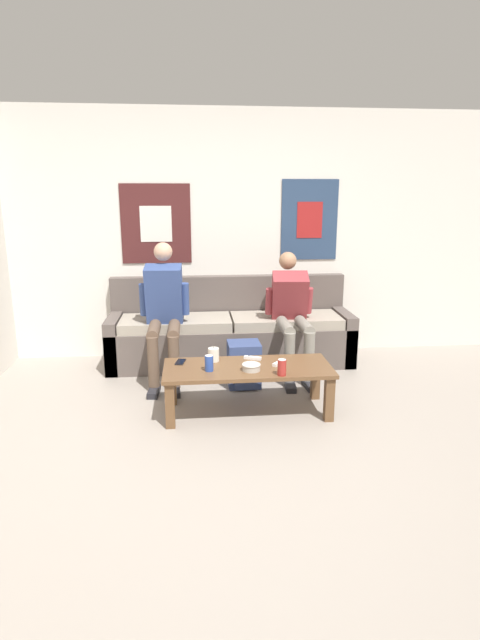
{
  "coord_description": "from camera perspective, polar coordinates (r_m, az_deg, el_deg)",
  "views": [
    {
      "loc": [
        -0.33,
        -2.95,
        1.71
      ],
      "look_at": [
        0.07,
        1.18,
        0.65
      ],
      "focal_mm": 28.0,
      "sensor_mm": 36.0,
      "label": 1
    }
  ],
  "objects": [
    {
      "name": "coffee_table",
      "position": [
        3.97,
        0.88,
        -6.18
      ],
      "size": [
        1.32,
        0.55,
        0.39
      ],
      "color": "brown",
      "rests_on": "ground_plane"
    },
    {
      "name": "backpack",
      "position": [
        4.54,
        0.47,
        -5.21
      ],
      "size": [
        0.29,
        0.31,
        0.41
      ],
      "color": "navy",
      "rests_on": "ground_plane"
    },
    {
      "name": "drink_can_blue",
      "position": [
        3.84,
        -3.55,
        -4.95
      ],
      "size": [
        0.07,
        0.07,
        0.12
      ],
      "color": "#28479E",
      "rests_on": "coffee_table"
    },
    {
      "name": "ground_plane",
      "position": [
        3.43,
        0.73,
        -15.63
      ],
      "size": [
        18.0,
        18.0,
        0.0
      ],
      "primitive_type": "plane",
      "color": "gray"
    },
    {
      "name": "drink_can_red",
      "position": [
        3.76,
        4.81,
        -5.42
      ],
      "size": [
        0.07,
        0.07,
        0.12
      ],
      "color": "maroon",
      "rests_on": "coffee_table"
    },
    {
      "name": "person_seated_adult",
      "position": [
        4.7,
        -8.67,
        1.4
      ],
      "size": [
        0.47,
        0.85,
        1.26
      ],
      "color": "brown",
      "rests_on": "ground_plane"
    },
    {
      "name": "pillar_candle",
      "position": [
        4.06,
        -3.04,
        -3.98
      ],
      "size": [
        0.09,
        0.09,
        0.12
      ],
      "color": "silver",
      "rests_on": "coffee_table"
    },
    {
      "name": "couch",
      "position": [
        5.16,
        -1.07,
        -1.62
      ],
      "size": [
        2.47,
        0.69,
        0.87
      ],
      "color": "#564C47",
      "rests_on": "ground_plane"
    },
    {
      "name": "ceramic_bowl",
      "position": [
        3.85,
        1.29,
        -5.35
      ],
      "size": [
        0.15,
        0.15,
        0.05
      ],
      "color": "#B7B2A8",
      "rests_on": "coffee_table"
    },
    {
      "name": "wall_back",
      "position": [
        5.32,
        -2.0,
        9.59
      ],
      "size": [
        10.0,
        0.07,
        2.55
      ],
      "color": "silver",
      "rests_on": "ground_plane"
    },
    {
      "name": "game_controller_near_right",
      "position": [
        4.11,
        1.45,
        -4.35
      ],
      "size": [
        0.15,
        0.09,
        0.03
      ],
      "color": "white",
      "rests_on": "coffee_table"
    },
    {
      "name": "person_seated_teen",
      "position": [
        4.82,
        5.93,
        1.19
      ],
      "size": [
        0.47,
        0.92,
        1.15
      ],
      "color": "gray",
      "rests_on": "ground_plane"
    },
    {
      "name": "cell_phone",
      "position": [
        4.06,
        -6.82,
        -4.77
      ],
      "size": [
        0.09,
        0.15,
        0.01
      ],
      "color": "black",
      "rests_on": "coffee_table"
    },
    {
      "name": "game_controller_near_left",
      "position": [
        4.0,
        4.45,
        -4.92
      ],
      "size": [
        0.12,
        0.13,
        0.03
      ],
      "color": "white",
      "rests_on": "coffee_table"
    }
  ]
}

